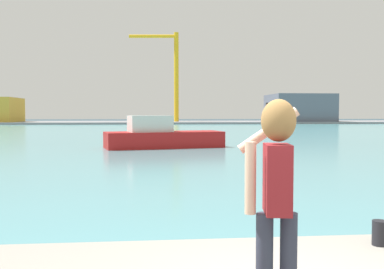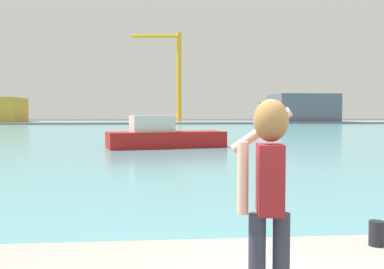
# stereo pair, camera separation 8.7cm
# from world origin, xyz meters

# --- Properties ---
(ground_plane) EXTENTS (220.00, 220.00, 0.00)m
(ground_plane) POSITION_xyz_m (0.00, 50.00, 0.00)
(ground_plane) COLOR #334751
(harbor_water) EXTENTS (140.00, 100.00, 0.02)m
(harbor_water) POSITION_xyz_m (0.00, 52.00, 0.01)
(harbor_water) COLOR #599EA8
(harbor_water) RESTS_ON ground_plane
(far_shore_dock) EXTENTS (140.00, 20.00, 0.42)m
(far_shore_dock) POSITION_xyz_m (0.00, 92.00, 0.21)
(far_shore_dock) COLOR gray
(far_shore_dock) RESTS_ON ground_plane
(person_photographer) EXTENTS (0.53, 0.56, 1.74)m
(person_photographer) POSITION_xyz_m (-0.20, -0.10, 1.65)
(person_photographer) COLOR #2D3342
(person_photographer) RESTS_ON quay_promenade
(harbor_bollard) EXTENTS (0.18, 0.18, 0.31)m
(harbor_bollard) POSITION_xyz_m (1.60, 1.53, 0.74)
(harbor_bollard) COLOR black
(harbor_bollard) RESTS_ON quay_promenade
(boat_moored) EXTENTS (7.80, 4.11, 2.06)m
(boat_moored) POSITION_xyz_m (-0.57, 24.09, 0.75)
(boat_moored) COLOR #B21919
(boat_moored) RESTS_ON harbor_water
(warehouse_right) EXTENTS (12.91, 11.85, 5.94)m
(warehouse_right) POSITION_xyz_m (31.38, 89.22, 3.38)
(warehouse_right) COLOR slate
(warehouse_right) RESTS_ON far_shore_dock
(port_crane) EXTENTS (10.64, 1.83, 19.15)m
(port_crane) POSITION_xyz_m (3.20, 90.03, 11.80)
(port_crane) COLOR yellow
(port_crane) RESTS_ON far_shore_dock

